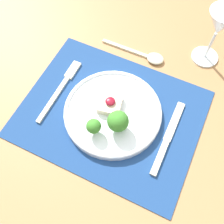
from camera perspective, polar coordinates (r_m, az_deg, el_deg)
ground_plane at (r=1.45m, az=-0.14°, el=-14.42°), size 8.00×8.00×0.00m
dining_table at (r=0.78m, az=-0.26°, el=-2.90°), size 1.57×1.22×0.78m
placemat at (r=0.71m, az=-0.28°, el=-0.30°), size 0.48×0.37×0.00m
dinner_plate at (r=0.69m, az=-0.02°, el=-0.43°), size 0.26×0.26×0.08m
fork at (r=0.76m, az=-10.81°, el=5.58°), size 0.02×0.22×0.01m
knife at (r=0.69m, az=11.68°, el=-6.36°), size 0.02×0.22×0.01m
spoon at (r=0.82m, az=7.81°, el=11.98°), size 0.20×0.04×0.02m
wine_glass_near at (r=0.78m, az=22.36°, el=16.90°), size 0.08×0.08×0.17m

